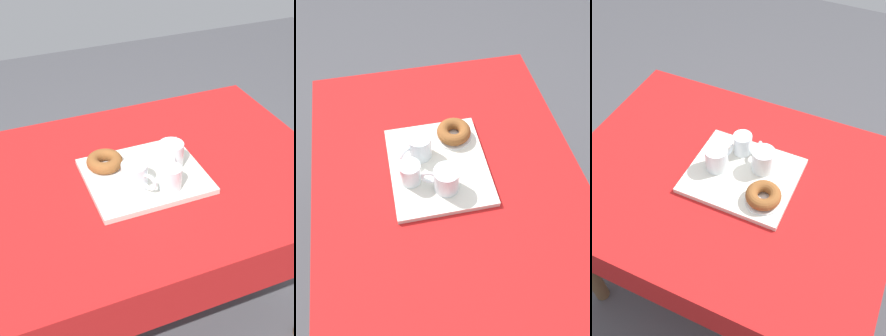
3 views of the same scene
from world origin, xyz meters
TOP-DOWN VIEW (x-y plane):
  - ground_plane at (0.00, 0.00)m, footprint 6.00×6.00m
  - dining_table at (0.00, 0.00)m, footprint 1.22×0.93m
  - serving_tray at (0.05, 0.03)m, footprint 0.39×0.33m
  - tea_mug_left at (0.10, 0.08)m, footprint 0.09×0.12m
  - tea_mug_right at (-0.05, 0.02)m, footprint 0.08×0.13m
  - water_glass_near at (-0.00, 0.13)m, footprint 0.07×0.07m
  - donut_plate_left at (0.16, -0.05)m, footprint 0.13×0.13m
  - sugar_donut_left at (0.16, -0.05)m, footprint 0.12×0.12m

SIDE VIEW (x-z plane):
  - ground_plane at x=0.00m, z-range 0.00..0.00m
  - dining_table at x=0.00m, z-range 0.26..1.01m
  - serving_tray at x=0.05m, z-range 0.74..0.76m
  - donut_plate_left at x=0.16m, z-range 0.76..0.77m
  - sugar_donut_left at x=0.16m, z-range 0.77..0.81m
  - water_glass_near at x=0.00m, z-range 0.76..0.84m
  - tea_mug_left at x=0.10m, z-range 0.76..0.85m
  - tea_mug_right at x=-0.05m, z-range 0.76..0.85m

